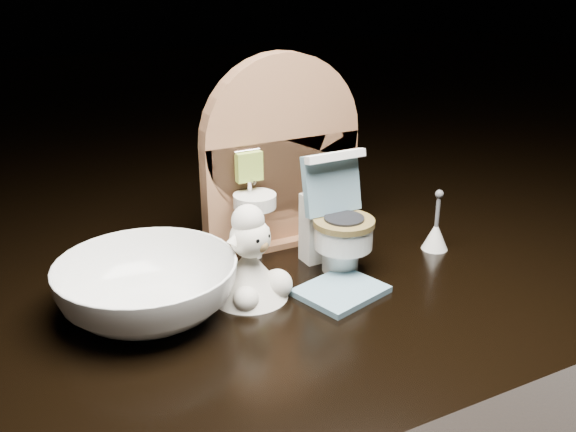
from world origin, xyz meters
The scene contains 6 objects.
backdrop_panel centered at (0.00, 0.06, 0.07)m, with size 0.13×0.05×0.15m.
toy_toilet centered at (0.01, 0.01, 0.03)m, with size 0.05×0.06×0.09m.
bath_mat centered at (0.00, -0.03, 0.00)m, with size 0.06×0.05×0.00m, color slate.
toilet_brush centered at (0.10, -0.01, 0.01)m, with size 0.02×0.02×0.05m.
plush_lamb centered at (-0.06, -0.01, 0.02)m, with size 0.05×0.05×0.07m.
ceramic_bowl centered at (-0.13, 0.00, 0.02)m, with size 0.12×0.12×0.04m, color white.
Camera 1 is at (-0.22, -0.36, 0.21)m, focal length 40.00 mm.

